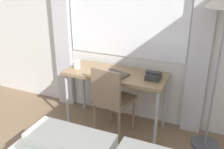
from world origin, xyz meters
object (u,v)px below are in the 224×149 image
desk_chair (111,97)px  mug (77,64)px  book (115,74)px  desk (116,78)px  telephone (153,76)px

desk_chair → mug: 0.64m
book → desk: bearing=108.5°
telephone → book: (-0.44, -0.06, -0.03)m
desk → desk_chair: size_ratio=1.38×
desk_chair → telephone: bearing=37.7°
desk_chair → mug: desk_chair is taller
desk_chair → telephone: 0.54m
desk → desk_chair: (0.04, -0.23, -0.15)m
desk → mug: bearing=-174.9°
book → mug: 0.54m
desk_chair → book: desk_chair is taller
telephone → desk_chair: bearing=-152.4°
desk_chair → book: (-0.02, 0.16, 0.23)m
desk → book: (0.02, -0.07, 0.08)m
telephone → book: bearing=-171.8°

